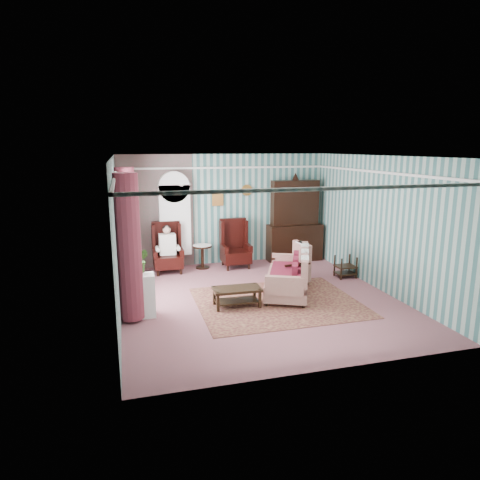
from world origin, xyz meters
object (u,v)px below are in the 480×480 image
object	(u,v)px
coffee_table	(237,297)
round_side_table	(202,257)
plant_stand	(140,296)
sofa	(287,273)
wingback_right	(236,244)
bookcase	(175,225)
seated_woman	(168,249)
floral_armchair	(291,262)
wingback_left	(167,248)
dresser_hutch	(295,218)
nest_table	(345,266)

from	to	relation	value
coffee_table	round_side_table	bearing A→B (deg)	92.97
plant_stand	sofa	bearing A→B (deg)	9.15
wingback_right	round_side_table	distance (m)	0.92
wingback_right	coffee_table	xyz separation A→B (m)	(-0.70, -2.74, -0.43)
bookcase	seated_woman	xyz separation A→B (m)	(-0.25, -0.39, -0.53)
wingback_right	floral_armchair	world-z (taller)	wingback_right
round_side_table	coffee_table	size ratio (longest dim) A/B	0.64
bookcase	plant_stand	bearing A→B (deg)	-108.49
seated_woman	floral_armchair	world-z (taller)	seated_woman
wingback_right	plant_stand	xyz separation A→B (m)	(-2.55, -2.75, -0.22)
bookcase	wingback_right	distance (m)	1.63
floral_armchair	coffee_table	size ratio (longest dim) A/B	1.08
wingback_right	floral_armchair	bearing A→B (deg)	-62.16
wingback_right	coffee_table	size ratio (longest dim) A/B	1.33
bookcase	wingback_left	xyz separation A→B (m)	(-0.25, -0.39, -0.50)
floral_armchair	coffee_table	distance (m)	1.94
dresser_hutch	floral_armchair	xyz separation A→B (m)	(-0.88, -1.91, -0.67)
wingback_left	sofa	xyz separation A→B (m)	(2.30, -2.25, -0.17)
nest_table	plant_stand	size ratio (longest dim) A/B	0.68
dresser_hutch	round_side_table	bearing A→B (deg)	-177.36
bookcase	dresser_hutch	bearing A→B (deg)	-2.11
seated_woman	floral_armchair	size ratio (longest dim) A/B	1.16
sofa	floral_armchair	distance (m)	0.69
bookcase	seated_woman	world-z (taller)	bookcase
wingback_left	round_side_table	distance (m)	0.97
plant_stand	nest_table	bearing A→B (deg)	13.84
wingback_right	nest_table	xyz separation A→B (m)	(2.32, -1.55, -0.35)
dresser_hutch	coffee_table	size ratio (longest dim) A/B	2.51
round_side_table	coffee_table	bearing A→B (deg)	-87.03
seated_woman	coffee_table	world-z (taller)	seated_woman
sofa	coffee_table	size ratio (longest dim) A/B	2.04
seated_woman	plant_stand	size ratio (longest dim) A/B	1.47
coffee_table	floral_armchair	bearing A→B (deg)	35.18
bookcase	wingback_right	size ratio (longest dim) A/B	1.79
sofa	floral_armchair	size ratio (longest dim) A/B	1.88
wingback_left	wingback_right	world-z (taller)	same
dresser_hutch	round_side_table	world-z (taller)	dresser_hutch
bookcase	floral_armchair	bearing A→B (deg)	-40.62
nest_table	sofa	xyz separation A→B (m)	(-1.77, -0.70, 0.19)
nest_table	sofa	world-z (taller)	sofa
bookcase	plant_stand	distance (m)	3.39
bookcase	sofa	size ratio (longest dim) A/B	1.17
bookcase	dresser_hutch	xyz separation A→B (m)	(3.25, -0.12, 0.06)
seated_woman	wingback_left	bearing A→B (deg)	0.00
wingback_right	nest_table	size ratio (longest dim) A/B	2.31
dresser_hutch	round_side_table	xyz separation A→B (m)	(-2.60, -0.12, -0.88)
bookcase	wingback_left	world-z (taller)	bookcase
dresser_hutch	floral_armchair	world-z (taller)	dresser_hutch
nest_table	sofa	distance (m)	1.92
coffee_table	wingback_left	bearing A→B (deg)	110.95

